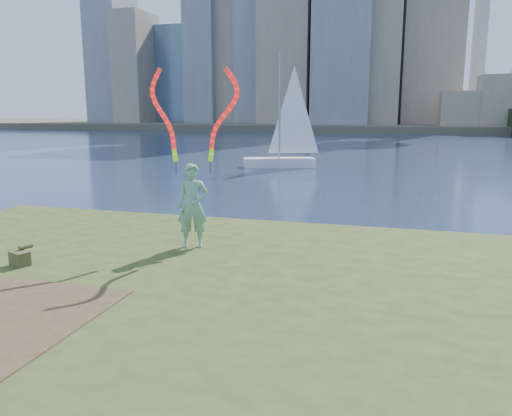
% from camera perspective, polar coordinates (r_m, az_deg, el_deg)
% --- Properties ---
extents(ground, '(320.00, 320.00, 0.00)m').
position_cam_1_polar(ground, '(10.30, -5.91, -10.78)').
color(ground, '#1A2842').
rests_on(ground, ground).
extents(grassy_knoll, '(20.00, 18.00, 0.80)m').
position_cam_1_polar(grassy_knoll, '(8.26, -12.02, -14.16)').
color(grassy_knoll, '#344217').
rests_on(grassy_knoll, ground).
extents(far_shore, '(320.00, 40.00, 1.20)m').
position_cam_1_polar(far_shore, '(103.97, 14.02, 9.06)').
color(far_shore, '#484334').
rests_on(far_shore, ground).
extents(woman_with_ribbons, '(2.03, 0.84, 4.24)m').
position_cam_1_polar(woman_with_ribbons, '(11.11, -7.27, 2.55)').
color(woman_with_ribbons, '#10693A').
rests_on(woman_with_ribbons, grassy_knoll).
extents(canvas_bag, '(0.47, 0.53, 0.38)m').
position_cam_1_polar(canvas_bag, '(11.00, -25.35, -5.14)').
color(canvas_bag, '#464425').
rests_on(canvas_bag, grassy_knoll).
extents(sailboat, '(5.07, 2.95, 7.70)m').
position_cam_1_polar(sailboat, '(34.02, 3.12, 6.91)').
color(sailboat, white).
rests_on(sailboat, ground).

